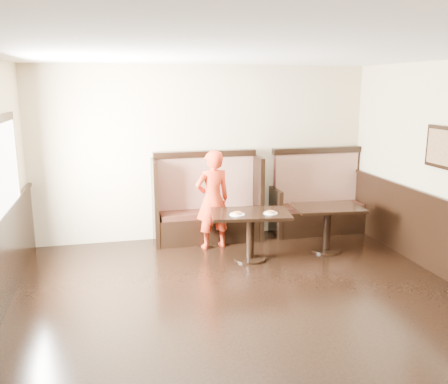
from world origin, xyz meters
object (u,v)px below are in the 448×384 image
object	(u,v)px
table_neighbor	(327,218)
child	(213,200)
table_main	(250,223)
booth_neighbor	(318,204)
booth_main	(207,208)

from	to	relation	value
table_neighbor	child	size ratio (longest dim) A/B	0.69
table_main	booth_neighbor	bearing A→B (deg)	43.18
table_main	child	xyz separation A→B (m)	(-0.42, 0.64, 0.22)
booth_neighbor	child	distance (m)	2.01
booth_neighbor	table_main	xyz separation A→B (m)	(-1.52, -1.06, 0.06)
booth_main	table_neighbor	xyz separation A→B (m)	(1.67, -0.96, -0.01)
table_main	child	distance (m)	0.80
table_main	child	size ratio (longest dim) A/B	0.78
booth_main	child	size ratio (longest dim) A/B	1.14
booth_main	child	distance (m)	0.48
table_main	table_neighbor	bearing A→B (deg)	12.71
booth_neighbor	table_neighbor	bearing A→B (deg)	-105.99
booth_main	table_neighbor	world-z (taller)	booth_main
booth_main	child	bearing A→B (deg)	-88.79
booth_neighbor	child	world-z (taller)	child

